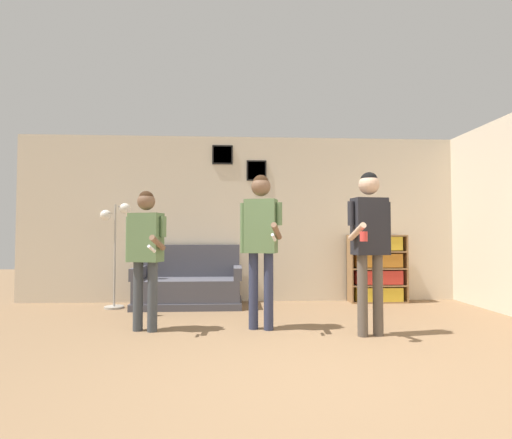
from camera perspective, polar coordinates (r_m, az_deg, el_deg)
ground_plane at (r=3.14m, az=10.59°, el=-22.34°), size 20.00×20.00×0.00m
wall_back at (r=6.60m, az=2.91°, el=0.16°), size 8.34×0.08×2.70m
couch at (r=6.24m, az=-9.56°, el=-9.37°), size 1.60×0.80×0.92m
bookshelf at (r=6.77m, az=16.91°, el=-6.72°), size 0.91×0.30×1.08m
floor_lamp at (r=6.28m, az=-19.50°, el=-2.09°), size 0.44×0.28×1.55m
person_player_foreground_left at (r=4.70m, az=-15.49°, el=-3.59°), size 0.48×0.53×1.58m
person_player_foreground_center at (r=4.61m, az=0.70°, el=-1.91°), size 0.48×0.57×1.78m
person_watcher_holding_cup at (r=4.49m, az=15.93°, el=-1.95°), size 0.50×0.48×1.77m
bottle_on_floor at (r=5.63m, az=-14.48°, el=-12.32°), size 0.07×0.07×0.22m
drinking_cup at (r=6.68m, az=15.13°, el=-1.72°), size 0.07×0.07×0.10m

